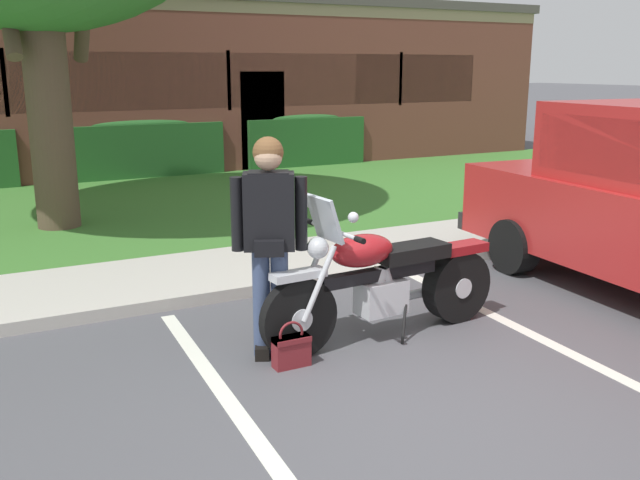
% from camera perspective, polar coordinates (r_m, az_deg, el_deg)
% --- Properties ---
extents(ground_plane, '(140.00, 140.00, 0.00)m').
position_cam_1_polar(ground_plane, '(4.97, 8.50, -12.53)').
color(ground_plane, '#4C4C51').
extents(curb_strip, '(60.00, 0.20, 0.12)m').
position_cam_1_polar(curb_strip, '(7.07, -4.05, -3.73)').
color(curb_strip, '#B7B2A8').
rests_on(curb_strip, ground).
extents(concrete_walk, '(60.00, 1.50, 0.08)m').
position_cam_1_polar(concrete_walk, '(7.83, -6.55, -2.18)').
color(concrete_walk, '#B7B2A8').
rests_on(concrete_walk, ground).
extents(grass_lawn, '(60.00, 6.18, 0.06)m').
position_cam_1_polar(grass_lawn, '(11.41, -13.55, 2.57)').
color(grass_lawn, '#3D752D').
rests_on(grass_lawn, ground).
extents(stall_stripe_0, '(0.34, 4.40, 0.01)m').
position_cam_1_polar(stall_stripe_0, '(4.59, -6.01, -14.75)').
color(stall_stripe_0, silver).
rests_on(stall_stripe_0, ground).
extents(stall_stripe_1, '(0.34, 4.40, 0.01)m').
position_cam_1_polar(stall_stripe_1, '(6.01, 18.90, -8.30)').
color(stall_stripe_1, silver).
rests_on(stall_stripe_1, ground).
extents(motorcycle, '(2.24, 0.82, 1.26)m').
position_cam_1_polar(motorcycle, '(5.83, 5.80, -3.23)').
color(motorcycle, black).
rests_on(motorcycle, ground).
extents(rider_person, '(0.53, 0.39, 1.70)m').
position_cam_1_polar(rider_person, '(5.29, -4.13, 0.67)').
color(rider_person, black).
rests_on(rider_person, ground).
extents(handbag, '(0.28, 0.13, 0.36)m').
position_cam_1_polar(handbag, '(5.33, -2.34, -8.79)').
color(handbag, maroon).
rests_on(handbag, ground).
extents(hedge_center_left, '(3.28, 0.90, 1.24)m').
position_cam_1_polar(hedge_center_left, '(14.67, -14.54, 7.42)').
color(hedge_center_left, '#235623').
rests_on(hedge_center_left, ground).
extents(hedge_center_right, '(2.79, 0.90, 1.24)m').
position_cam_1_polar(hedge_center_right, '(15.88, -1.63, 8.32)').
color(hedge_center_right, '#235623').
rests_on(hedge_center_right, ground).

